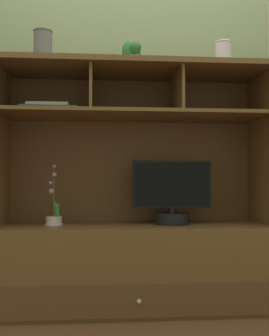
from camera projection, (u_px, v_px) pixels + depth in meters
floor_plane at (134, 308)px, 2.37m from camera, size 6.00×6.00×0.02m
back_wall at (131, 77)px, 2.70m from camera, size 6.00×0.02×2.80m
media_console at (134, 233)px, 2.40m from camera, size 1.62×0.54×1.38m
tv_monitor at (172, 198)px, 2.41m from camera, size 0.46×0.20×0.37m
potted_orchid at (54, 215)px, 2.36m from camera, size 0.10×0.10×0.35m
magazine_stack_left at (49, 110)px, 2.42m from camera, size 0.35×0.34×0.05m
potted_succulent at (133, 56)px, 2.45m from camera, size 0.14×0.14×0.16m
ceramic_vase at (43, 47)px, 2.37m from camera, size 0.11×0.11×0.20m
accent_vase at (223, 55)px, 2.45m from camera, size 0.10×0.10×0.16m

